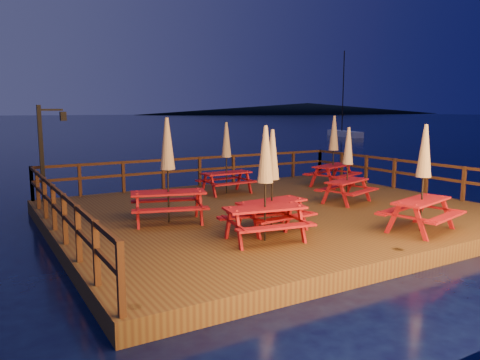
{
  "coord_description": "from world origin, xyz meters",
  "views": [
    {
      "loc": [
        -7.56,
        -11.0,
        3.28
      ],
      "look_at": [
        -0.73,
        0.6,
        1.23
      ],
      "focal_mm": 35.0,
      "sensor_mm": 36.0,
      "label": 1
    }
  ],
  "objects_px": {
    "lamp_post": "(46,144)",
    "sailboat": "(345,134)",
    "picnic_table_1": "(423,176)",
    "picnic_table_2": "(333,150)",
    "picnic_table_0": "(348,164)"
  },
  "relations": [
    {
      "from": "lamp_post",
      "to": "picnic_table_1",
      "type": "height_order",
      "value": "lamp_post"
    },
    {
      "from": "lamp_post",
      "to": "sailboat",
      "type": "bearing_deg",
      "value": 35.46
    },
    {
      "from": "lamp_post",
      "to": "picnic_table_1",
      "type": "relative_size",
      "value": 1.19
    },
    {
      "from": "picnic_table_0",
      "to": "sailboat",
      "type": "bearing_deg",
      "value": 29.67
    },
    {
      "from": "lamp_post",
      "to": "sailboat",
      "type": "height_order",
      "value": "sailboat"
    },
    {
      "from": "lamp_post",
      "to": "picnic_table_2",
      "type": "height_order",
      "value": "lamp_post"
    },
    {
      "from": "lamp_post",
      "to": "sailboat",
      "type": "relative_size",
      "value": 0.29
    },
    {
      "from": "sailboat",
      "to": "picnic_table_2",
      "type": "xyz_separation_m",
      "value": [
        -27.23,
        -28.59,
        1.43
      ]
    },
    {
      "from": "lamp_post",
      "to": "picnic_table_2",
      "type": "bearing_deg",
      "value": -13.43
    },
    {
      "from": "picnic_table_1",
      "to": "picnic_table_0",
      "type": "bearing_deg",
      "value": 61.2
    },
    {
      "from": "picnic_table_1",
      "to": "picnic_table_2",
      "type": "bearing_deg",
      "value": 52.04
    },
    {
      "from": "sailboat",
      "to": "lamp_post",
      "type": "bearing_deg",
      "value": -129.55
    },
    {
      "from": "picnic_table_1",
      "to": "picnic_table_2",
      "type": "xyz_separation_m",
      "value": [
        2.65,
        6.09,
        0.05
      ]
    },
    {
      "from": "picnic_table_0",
      "to": "picnic_table_1",
      "type": "distance_m",
      "value": 3.56
    },
    {
      "from": "lamp_post",
      "to": "picnic_table_0",
      "type": "height_order",
      "value": "lamp_post"
    }
  ]
}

